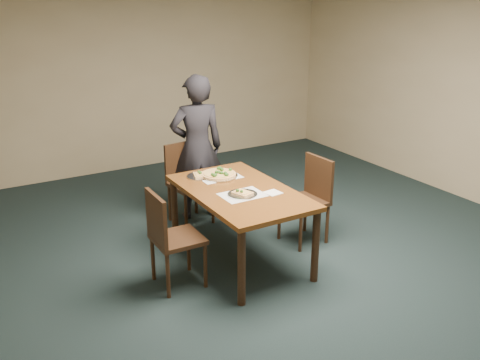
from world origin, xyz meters
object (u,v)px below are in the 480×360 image
chair_far (187,178)px  slice_plate_far (200,176)px  pizza_pan (219,174)px  slice_plate_near (242,194)px  chair_left (169,234)px  dining_table (240,199)px  diner (197,148)px  chair_right (310,194)px

chair_far → slice_plate_far: size_ratio=3.25×
pizza_pan → slice_plate_far: bearing=150.9°
slice_plate_near → chair_left: bearing=177.9°
dining_table → chair_left: size_ratio=1.65×
diner → slice_plate_far: (-0.29, -0.68, -0.08)m
chair_left → slice_plate_far: bearing=-44.1°
chair_left → diner: size_ratio=0.54×
diner → slice_plate_far: 0.75m
pizza_pan → slice_plate_near: size_ratio=1.39×
chair_left → pizza_pan: size_ratio=2.34×
dining_table → chair_far: 1.18m
diner → pizza_pan: (-0.13, -0.77, -0.07)m
slice_plate_near → slice_plate_far: 0.66m
chair_right → chair_far: bearing=-144.3°
pizza_pan → diner: bearing=80.4°
chair_right → slice_plate_far: 1.17m
chair_far → chair_right: (0.90, -1.13, 0.00)m
diner → slice_plate_near: 1.35m
dining_table → chair_left: 0.80m
chair_far → diner: 0.36m
chair_far → chair_left: bearing=-127.4°
chair_left → diner: 1.63m
pizza_pan → chair_right: bearing=-24.6°
dining_table → chair_right: 0.89m
chair_right → slice_plate_near: (-0.93, -0.17, 0.25)m
diner → slice_plate_near: size_ratio=6.00×
chair_left → diner: (0.92, 1.31, 0.33)m
chair_left → diner: diner is taller
chair_far → pizza_pan: chair_far is taller
slice_plate_near → slice_plate_far: size_ratio=1.00×
dining_table → slice_plate_far: 0.56m
pizza_pan → slice_plate_far: pizza_pan is taller
diner → pizza_pan: size_ratio=4.32×
dining_table → slice_plate_far: size_ratio=5.36×
chair_right → diner: bearing=-150.5°
chair_far → diner: size_ratio=0.54×
chair_far → diner: (0.16, 0.04, 0.33)m
slice_plate_far → diner: bearing=66.6°
chair_far → dining_table: bearing=-95.4°
slice_plate_near → dining_table: bearing=69.0°
chair_right → pizza_pan: 0.99m
diner → slice_plate_far: size_ratio=6.00×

